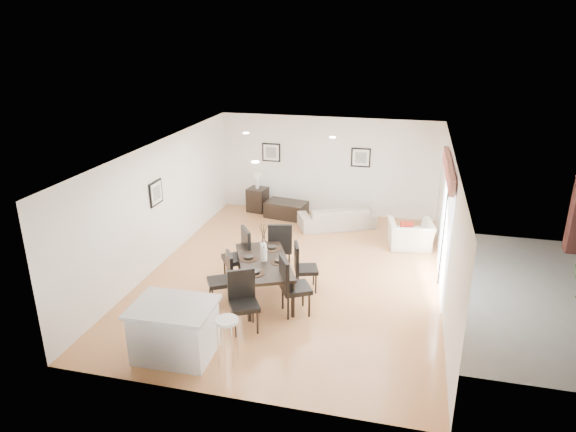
% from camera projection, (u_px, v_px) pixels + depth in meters
% --- Properties ---
extents(ground, '(8.00, 8.00, 0.00)m').
position_uv_depth(ground, '(294.00, 274.00, 10.93)').
color(ground, tan).
rests_on(ground, ground).
extents(wall_back, '(6.00, 0.04, 2.70)m').
position_uv_depth(wall_back, '(328.00, 166.00, 14.10)').
color(wall_back, white).
rests_on(wall_back, ground).
extents(wall_front, '(6.00, 0.04, 2.70)m').
position_uv_depth(wall_front, '(227.00, 315.00, 6.82)').
color(wall_front, white).
rests_on(wall_front, ground).
extents(wall_left, '(0.04, 8.00, 2.70)m').
position_uv_depth(wall_left, '(160.00, 203.00, 11.13)').
color(wall_left, white).
rests_on(wall_left, ground).
extents(wall_right, '(0.04, 8.00, 2.70)m').
position_uv_depth(wall_right, '(448.00, 228.00, 9.79)').
color(wall_right, white).
rests_on(wall_right, ground).
extents(ceiling, '(6.00, 8.00, 0.02)m').
position_uv_depth(ceiling, '(295.00, 150.00, 9.99)').
color(ceiling, white).
rests_on(ceiling, wall_back).
extents(sofa, '(2.11, 1.53, 0.58)m').
position_uv_depth(sofa, '(337.00, 217.00, 13.38)').
color(sofa, '#A29783').
rests_on(sofa, ground).
extents(armchair, '(1.15, 1.05, 0.66)m').
position_uv_depth(armchair, '(410.00, 235.00, 12.13)').
color(armchair, beige).
rests_on(armchair, ground).
extents(dining_table, '(1.59, 2.04, 0.76)m').
position_uv_depth(dining_table, '(264.00, 264.00, 9.80)').
color(dining_table, black).
rests_on(dining_table, ground).
extents(dining_chair_wnear, '(0.62, 0.62, 1.00)m').
position_uv_depth(dining_chair_wnear, '(224.00, 276.00, 9.62)').
color(dining_chair_wnear, black).
rests_on(dining_chair_wnear, ground).
extents(dining_chair_wfar, '(0.71, 0.71, 1.13)m').
position_uv_depth(dining_chair_wfar, '(240.00, 253.00, 10.43)').
color(dining_chair_wfar, black).
rests_on(dining_chair_wfar, ground).
extents(dining_chair_enear, '(0.68, 0.68, 1.12)m').
position_uv_depth(dining_chair_enear, '(291.00, 283.00, 9.22)').
color(dining_chair_enear, black).
rests_on(dining_chair_enear, ground).
extents(dining_chair_efar, '(0.56, 0.56, 0.99)m').
position_uv_depth(dining_chair_efar, '(302.00, 265.00, 10.09)').
color(dining_chair_efar, black).
rests_on(dining_chair_efar, ground).
extents(dining_chair_head, '(0.65, 0.65, 1.06)m').
position_uv_depth(dining_chair_head, '(243.00, 297.00, 8.81)').
color(dining_chair_head, black).
rests_on(dining_chair_head, ground).
extents(dining_chair_foot, '(0.61, 0.61, 1.12)m').
position_uv_depth(dining_chair_foot, '(280.00, 244.00, 10.84)').
color(dining_chair_foot, black).
rests_on(dining_chair_foot, ground).
extents(vase, '(0.96, 1.48, 0.75)m').
position_uv_depth(vase, '(264.00, 246.00, 9.67)').
color(vase, white).
rests_on(vase, dining_table).
extents(coffee_table, '(1.19, 0.84, 0.44)m').
position_uv_depth(coffee_table, '(286.00, 209.00, 14.13)').
color(coffee_table, black).
rests_on(coffee_table, ground).
extents(side_table, '(0.58, 0.58, 0.67)m').
position_uv_depth(side_table, '(258.00, 200.00, 14.57)').
color(side_table, black).
rests_on(side_table, ground).
extents(table_lamp, '(0.23, 0.23, 0.43)m').
position_uv_depth(table_lamp, '(257.00, 179.00, 14.36)').
color(table_lamp, white).
rests_on(table_lamp, side_table).
extents(cushion, '(0.31, 0.15, 0.30)m').
position_uv_depth(cushion, '(407.00, 228.00, 12.00)').
color(cushion, maroon).
rests_on(cushion, armchair).
extents(kitchen_island, '(1.31, 1.02, 0.90)m').
position_uv_depth(kitchen_island, '(175.00, 330.00, 8.09)').
color(kitchen_island, white).
rests_on(kitchen_island, ground).
extents(bar_stool, '(0.36, 0.36, 0.78)m').
position_uv_depth(bar_stool, '(227.00, 325.00, 7.82)').
color(bar_stool, silver).
rests_on(bar_stool, ground).
extents(framed_print_back_left, '(0.52, 0.04, 0.52)m').
position_uv_depth(framed_print_back_left, '(271.00, 152.00, 14.33)').
color(framed_print_back_left, black).
rests_on(framed_print_back_left, wall_back).
extents(framed_print_back_right, '(0.52, 0.04, 0.52)m').
position_uv_depth(framed_print_back_right, '(361.00, 158.00, 13.77)').
color(framed_print_back_right, black).
rests_on(framed_print_back_right, wall_back).
extents(framed_print_left_wall, '(0.04, 0.52, 0.52)m').
position_uv_depth(framed_print_left_wall, '(156.00, 193.00, 10.84)').
color(framed_print_left_wall, black).
rests_on(framed_print_left_wall, wall_left).
extents(sliding_door, '(0.12, 2.70, 2.57)m').
position_uv_depth(sliding_door, '(446.00, 207.00, 9.96)').
color(sliding_door, white).
rests_on(sliding_door, wall_right).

